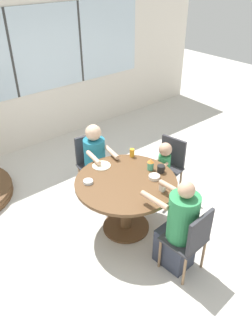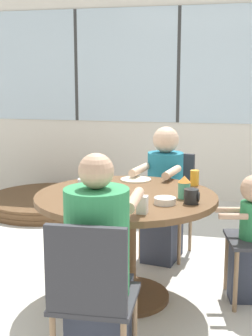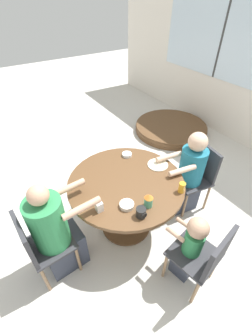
# 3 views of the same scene
# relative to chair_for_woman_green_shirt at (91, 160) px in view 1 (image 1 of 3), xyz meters

# --- Properties ---
(ground_plane) EXTENTS (16.00, 16.00, 0.00)m
(ground_plane) POSITION_rel_chair_for_woman_green_shirt_xyz_m (-0.16, -0.97, -0.52)
(ground_plane) COLOR beige
(wall_back_with_windows) EXTENTS (8.40, 0.08, 2.80)m
(wall_back_with_windows) POSITION_rel_chair_for_woman_green_shirt_xyz_m (-0.16, 1.87, 0.91)
(wall_back_with_windows) COLOR silver
(wall_back_with_windows) RESTS_ON ground_plane
(dining_table) EXTENTS (1.22, 1.22, 0.75)m
(dining_table) POSITION_rel_chair_for_woman_green_shirt_xyz_m (-0.16, -0.97, 0.05)
(dining_table) COLOR brown
(dining_table) RESTS_ON ground_plane
(chair_for_woman_green_shirt) EXTENTS (0.46, 0.46, 0.87)m
(chair_for_woman_green_shirt) POSITION_rel_chair_for_woman_green_shirt_xyz_m (0.00, 0.00, 0.00)
(chair_for_woman_green_shirt) COLOR #333338
(chair_for_woman_green_shirt) RESTS_ON ground_plane
(chair_for_man_blue_shirt) EXTENTS (0.42, 0.42, 0.87)m
(chair_for_man_blue_shirt) POSITION_rel_chair_for_woman_green_shirt_xyz_m (-0.11, -1.95, 0.00)
(chair_for_man_blue_shirt) COLOR #333338
(chair_for_man_blue_shirt) RESTS_ON ground_plane
(chair_for_toddler) EXTENTS (0.47, 0.47, 0.87)m
(chair_for_toddler) POSITION_rel_chair_for_woman_green_shirt_xyz_m (0.80, -0.78, 0.00)
(chair_for_toddler) COLOR #333338
(chair_for_toddler) RESTS_ON ground_plane
(person_woman_green_shirt) EXTENTS (0.38, 0.58, 1.12)m
(person_woman_green_shirt) POSITION_rel_chair_for_woman_green_shirt_xyz_m (-0.03, -0.16, -0.01)
(person_woman_green_shirt) COLOR #333847
(person_woman_green_shirt) RESTS_ON ground_plane
(person_man_blue_shirt) EXTENTS (0.37, 0.62, 1.16)m
(person_man_blue_shirt) POSITION_rel_chair_for_woman_green_shirt_xyz_m (-0.12, -1.78, 0.00)
(person_man_blue_shirt) COLOR #333847
(person_man_blue_shirt) RESTS_ON ground_plane
(person_toddler) EXTENTS (0.35, 0.23, 0.88)m
(person_toddler) POSITION_rel_chair_for_woman_green_shirt_xyz_m (0.65, -0.81, -0.07)
(person_toddler) COLOR #333847
(person_toddler) RESTS_ON ground_plane
(coffee_mug) EXTENTS (0.10, 0.09, 0.09)m
(coffee_mug) POSITION_rel_chair_for_woman_green_shirt_xyz_m (0.28, -1.10, 0.27)
(coffee_mug) COLOR black
(coffee_mug) RESTS_ON dining_table
(sippy_cup) EXTENTS (0.08, 0.08, 0.15)m
(sippy_cup) POSITION_rel_chair_for_woman_green_shirt_xyz_m (0.22, -0.98, 0.30)
(sippy_cup) COLOR #4CA57F
(sippy_cup) RESTS_ON dining_table
(juice_glass) EXTENTS (0.06, 0.06, 0.11)m
(juice_glass) POSITION_rel_chair_for_woman_green_shirt_xyz_m (0.26, -0.59, 0.28)
(juice_glass) COLOR gold
(juice_glass) RESTS_ON dining_table
(milk_carton_small) EXTENTS (0.06, 0.06, 0.10)m
(milk_carton_small) POSITION_rel_chair_for_woman_green_shirt_xyz_m (0.03, -1.38, 0.28)
(milk_carton_small) COLOR silver
(milk_carton_small) RESTS_ON dining_table
(bowl_white_shallow) EXTENTS (0.14, 0.14, 0.04)m
(bowl_white_shallow) POSITION_rel_chair_for_woman_green_shirt_xyz_m (0.13, -1.15, 0.25)
(bowl_white_shallow) COLOR silver
(bowl_white_shallow) RESTS_ON dining_table
(bowl_cereal) EXTENTS (0.11, 0.11, 0.04)m
(bowl_cereal) POSITION_rel_chair_for_woman_green_shirt_xyz_m (-0.53, -0.72, 0.24)
(bowl_cereal) COLOR silver
(bowl_cereal) RESTS_ON dining_table
(plate_tortillas) EXTENTS (0.23, 0.23, 0.01)m
(plate_tortillas) POSITION_rel_chair_for_woman_green_shirt_xyz_m (-0.19, -0.52, 0.23)
(plate_tortillas) COLOR beige
(plate_tortillas) RESTS_ON dining_table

